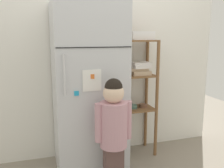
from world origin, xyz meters
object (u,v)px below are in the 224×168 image
(pantry_shelf_unit, at_px, (139,84))
(child_standing, at_px, (113,124))
(fruit_bin, at_px, (141,36))
(refrigerator, at_px, (89,89))

(pantry_shelf_unit, bearing_deg, child_standing, -128.49)
(pantry_shelf_unit, xyz_separation_m, fruit_bin, (0.02, -0.01, 0.53))
(pantry_shelf_unit, bearing_deg, fruit_bin, -19.07)
(refrigerator, height_order, fruit_bin, refrigerator)
(refrigerator, distance_m, fruit_bin, 0.83)
(refrigerator, distance_m, child_standing, 0.54)
(pantry_shelf_unit, relative_size, fruit_bin, 5.11)
(child_standing, xyz_separation_m, pantry_shelf_unit, (0.50, 0.62, 0.22))
(refrigerator, relative_size, fruit_bin, 6.53)
(child_standing, relative_size, pantry_shelf_unit, 0.77)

